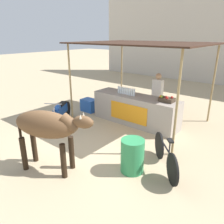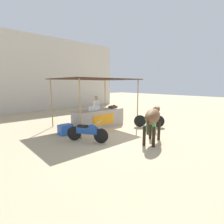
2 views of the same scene
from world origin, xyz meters
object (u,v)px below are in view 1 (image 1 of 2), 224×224
(water_barrel, at_px, (132,156))
(bicycle_leaning, at_px, (165,156))
(cooler_box, at_px, (89,105))
(cow, at_px, (48,127))
(motorcycle_parked, at_px, (60,112))
(stall_counter, at_px, (135,110))
(fruit_crate, at_px, (167,99))
(vendor_behind_counter, at_px, (157,96))

(water_barrel, height_order, bicycle_leaning, bicycle_leaning)
(cooler_box, xyz_separation_m, cow, (2.13, -3.35, 0.79))
(cow, height_order, motorcycle_parked, cow)
(water_barrel, distance_m, cow, 1.92)
(cooler_box, distance_m, bicycle_leaning, 4.48)
(stall_counter, distance_m, cow, 3.49)
(cooler_box, relative_size, bicycle_leaning, 0.48)
(stall_counter, distance_m, bicycle_leaning, 2.76)
(fruit_crate, xyz_separation_m, motorcycle_parked, (-2.96, -1.70, -0.60))
(vendor_behind_counter, relative_size, cooler_box, 2.75)
(vendor_behind_counter, xyz_separation_m, motorcycle_parked, (-2.27, -2.40, -0.42))
(motorcycle_parked, bearing_deg, cooler_box, 97.27)
(stall_counter, bearing_deg, water_barrel, -57.59)
(stall_counter, relative_size, motorcycle_parked, 1.90)
(water_barrel, relative_size, bicycle_leaning, 0.61)
(cow, bearing_deg, cooler_box, 122.46)
(motorcycle_parked, bearing_deg, cow, -42.92)
(cooler_box, bearing_deg, water_barrel, -32.34)
(cow, distance_m, bicycle_leaning, 2.63)
(vendor_behind_counter, relative_size, cow, 0.91)
(vendor_behind_counter, bearing_deg, water_barrel, -70.48)
(stall_counter, relative_size, vendor_behind_counter, 1.82)
(stall_counter, relative_size, cow, 1.65)
(fruit_crate, bearing_deg, motorcycle_parked, -150.14)
(stall_counter, bearing_deg, vendor_behind_counter, 62.30)
(cow, height_order, bicycle_leaning, cow)
(vendor_behind_counter, distance_m, cooler_box, 2.68)
(water_barrel, bearing_deg, stall_counter, 122.41)
(vendor_behind_counter, xyz_separation_m, water_barrel, (1.10, -3.12, -0.47))
(motorcycle_parked, bearing_deg, fruit_crate, 29.86)
(fruit_crate, distance_m, cooler_box, 3.26)
(water_barrel, xyz_separation_m, motorcycle_parked, (-3.38, 0.71, 0.05))
(fruit_crate, distance_m, cow, 3.64)
(cow, relative_size, motorcycle_parked, 1.16)
(fruit_crate, bearing_deg, stall_counter, -177.49)
(water_barrel, bearing_deg, fruit_crate, 99.94)
(water_barrel, height_order, motorcycle_parked, motorcycle_parked)
(cow, bearing_deg, stall_counter, 90.92)
(stall_counter, bearing_deg, fruit_crate, 2.51)
(fruit_crate, xyz_separation_m, bicycle_leaning, (0.96, -1.91, -0.68))
(vendor_behind_counter, height_order, bicycle_leaning, vendor_behind_counter)
(motorcycle_parked, relative_size, bicycle_leaning, 1.26)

